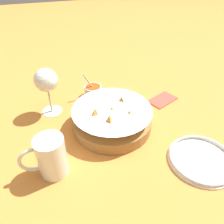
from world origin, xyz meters
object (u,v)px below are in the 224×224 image
Objects in this scene: sauce_cup at (93,91)px; side_plate at (201,159)px; food_basket at (112,119)px; wine_glass at (46,82)px; beer_mug at (51,158)px.

sauce_cup reaches higher than side_plate.
sauce_cup is (0.01, -0.19, -0.01)m from food_basket.
beer_mug is at bearing 85.33° from wine_glass.
wine_glass is 0.90× the size of side_plate.
wine_glass is at bearing 16.76° from sauce_cup.
food_basket is 0.24m from wine_glass.
food_basket is at bearing -148.84° from beer_mug.
sauce_cup is 0.45m from side_plate.
sauce_cup is 0.56× the size of side_plate.
wine_glass reaches higher than food_basket.
wine_glass is at bearing -44.25° from side_plate.
side_plate is at bearing 166.76° from beer_mug.
wine_glass is 0.52m from side_plate.
wine_glass is (0.16, 0.05, 0.10)m from sauce_cup.
sauce_cup is 0.36m from beer_mug.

